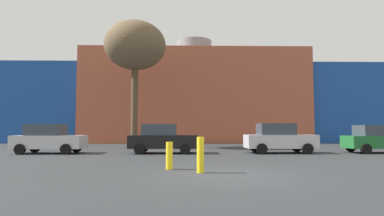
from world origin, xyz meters
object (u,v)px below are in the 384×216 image
(parked_car_1, at_px, (162,139))
(bollard_yellow_0, at_px, (200,155))
(bollard_yellow_1, at_px, (169,156))
(bare_tree_0, at_px, (135,46))
(parked_car_3, at_px, (377,139))
(parked_car_2, at_px, (279,138))
(parked_car_0, at_px, (49,139))

(parked_car_1, height_order, bollard_yellow_0, parked_car_1)
(parked_car_1, xyz_separation_m, bollard_yellow_0, (1.85, -8.10, -0.27))
(bollard_yellow_1, bearing_deg, bare_tree_0, 104.90)
(parked_car_3, relative_size, bare_tree_0, 0.39)
(bollard_yellow_1, bearing_deg, parked_car_2, 49.88)
(parked_car_0, height_order, bollard_yellow_1, parked_car_0)
(bare_tree_0, bearing_deg, bollard_yellow_1, -75.10)
(parked_car_3, relative_size, bollard_yellow_0, 3.25)
(parked_car_2, distance_m, bollard_yellow_1, 9.45)
(parked_car_0, relative_size, bare_tree_0, 0.41)
(parked_car_3, distance_m, bollard_yellow_0, 13.58)
(bare_tree_0, relative_size, bollard_yellow_0, 8.26)
(bollard_yellow_1, bearing_deg, parked_car_1, 96.19)
(bollard_yellow_1, bearing_deg, bollard_yellow_0, -39.58)
(parked_car_0, distance_m, bollard_yellow_1, 10.34)
(bollard_yellow_0, height_order, bollard_yellow_1, bollard_yellow_0)
(bare_tree_0, relative_size, bollard_yellow_1, 9.99)
(parked_car_3, height_order, bollard_yellow_1, parked_car_3)
(parked_car_0, relative_size, bollard_yellow_0, 3.35)
(parked_car_2, height_order, bare_tree_0, bare_tree_0)
(parked_car_2, bearing_deg, bollard_yellow_1, -130.12)
(parked_car_0, xyz_separation_m, bollard_yellow_0, (8.46, -8.10, -0.26))
(parked_car_1, distance_m, parked_car_3, 12.75)
(parked_car_1, relative_size, parked_car_2, 0.98)
(parked_car_1, height_order, bollard_yellow_1, parked_car_1)
(parked_car_0, distance_m, parked_car_3, 19.36)
(parked_car_0, bearing_deg, parked_car_2, 0.00)
(parked_car_3, distance_m, bollard_yellow_1, 13.98)
(parked_car_3, height_order, bare_tree_0, bare_tree_0)
(parked_car_2, bearing_deg, parked_car_0, 180.00)
(parked_car_3, distance_m, bare_tree_0, 17.55)
(bollard_yellow_0, bearing_deg, parked_car_0, 136.24)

